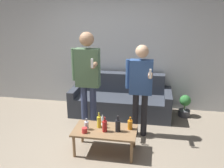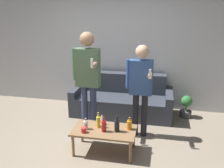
{
  "view_description": "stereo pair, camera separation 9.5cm",
  "coord_description": "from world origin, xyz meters",
  "px_view_note": "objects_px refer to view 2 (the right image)",
  "views": [
    {
      "loc": [
        0.89,
        -3.21,
        2.22
      ],
      "look_at": [
        0.22,
        0.61,
        0.95
      ],
      "focal_mm": 40.0,
      "sensor_mm": 36.0,
      "label": 1
    },
    {
      "loc": [
        0.99,
        -3.19,
        2.22
      ],
      "look_at": [
        0.22,
        0.61,
        0.95
      ],
      "focal_mm": 40.0,
      "sensor_mm": 36.0,
      "label": 2
    }
  ],
  "objects_px": {
    "coffee_table": "(104,132)",
    "bottle_orange": "(117,125)",
    "couch": "(122,100)",
    "person_standing_left": "(88,74)",
    "person_standing_right": "(141,84)"
  },
  "relations": [
    {
      "from": "couch",
      "to": "bottle_orange",
      "type": "relative_size",
      "value": 8.04
    },
    {
      "from": "couch",
      "to": "person_standing_left",
      "type": "xyz_separation_m",
      "value": [
        -0.45,
        -0.9,
        0.78
      ]
    },
    {
      "from": "coffee_table",
      "to": "couch",
      "type": "bearing_deg",
      "value": 88.63
    },
    {
      "from": "couch",
      "to": "person_standing_left",
      "type": "distance_m",
      "value": 1.27
    },
    {
      "from": "coffee_table",
      "to": "bottle_orange",
      "type": "height_order",
      "value": "bottle_orange"
    },
    {
      "from": "person_standing_right",
      "to": "bottle_orange",
      "type": "bearing_deg",
      "value": -113.49
    },
    {
      "from": "coffee_table",
      "to": "bottle_orange",
      "type": "bearing_deg",
      "value": -4.72
    },
    {
      "from": "couch",
      "to": "person_standing_right",
      "type": "relative_size",
      "value": 1.28
    },
    {
      "from": "person_standing_left",
      "to": "person_standing_right",
      "type": "height_order",
      "value": "person_standing_left"
    },
    {
      "from": "bottle_orange",
      "to": "couch",
      "type": "bearing_deg",
      "value": 96.25
    },
    {
      "from": "bottle_orange",
      "to": "person_standing_right",
      "type": "xyz_separation_m",
      "value": [
        0.28,
        0.64,
        0.46
      ]
    },
    {
      "from": "person_standing_right",
      "to": "person_standing_left",
      "type": "bearing_deg",
      "value": -177.67
    },
    {
      "from": "couch",
      "to": "coffee_table",
      "type": "bearing_deg",
      "value": -91.37
    },
    {
      "from": "bottle_orange",
      "to": "coffee_table",
      "type": "bearing_deg",
      "value": 175.28
    },
    {
      "from": "person_standing_left",
      "to": "bottle_orange",
      "type": "bearing_deg",
      "value": -44.42
    }
  ]
}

